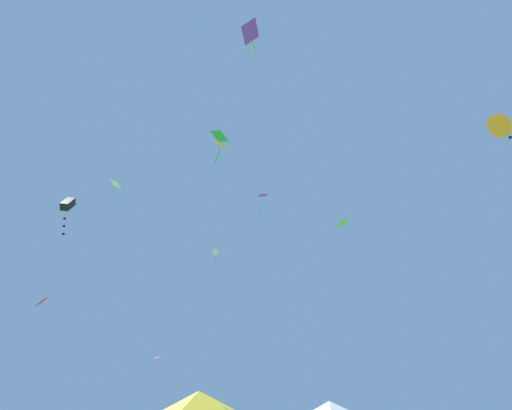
# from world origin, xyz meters

# --- Properties ---
(canopy_tent_yellow) EXTENTS (3.39, 3.39, 3.62)m
(canopy_tent_yellow) POSITION_xyz_m (-4.38, 6.75, 3.08)
(canopy_tent_yellow) COLOR #9E9EA3
(canopy_tent_yellow) RESTS_ON ground
(kite_yellow_delta) EXTENTS (1.09, 1.16, 1.89)m
(kite_yellow_delta) POSITION_xyz_m (-3.85, 5.10, 14.80)
(kite_yellow_delta) COLOR yellow
(kite_magenta_diamond) EXTENTS (1.36, 1.61, 2.93)m
(kite_magenta_diamond) POSITION_xyz_m (-4.54, 26.00, 27.32)
(kite_magenta_diamond) COLOR #D6389E
(kite_purple_diamond) EXTENTS (1.43, 1.44, 2.89)m
(kite_purple_diamond) POSITION_xyz_m (-2.30, 4.50, 24.42)
(kite_purple_diamond) COLOR purple
(kite_orange_delta) EXTENTS (1.06, 1.59, 3.17)m
(kite_orange_delta) POSITION_xyz_m (12.09, 8.71, 17.40)
(kite_orange_delta) COLOR orange
(kite_white_diamond) EXTENTS (0.86, 0.84, 1.45)m
(kite_white_diamond) POSITION_xyz_m (-12.71, 9.75, 17.01)
(kite_white_diamond) COLOR white
(kite_black_box) EXTENTS (0.97, 1.33, 3.21)m
(kite_black_box) POSITION_xyz_m (-16.26, 10.11, 15.91)
(kite_black_box) COLOR black
(kite_lime_diamond) EXTENTS (1.40, 1.19, 0.60)m
(kite_lime_diamond) POSITION_xyz_m (4.73, 29.21, 24.42)
(kite_lime_diamond) COLOR #75D138
(kite_magenta_delta) EXTENTS (1.24, 1.24, 0.41)m
(kite_magenta_delta) POSITION_xyz_m (-14.13, 24.32, 8.74)
(kite_magenta_delta) COLOR #D6389E
(kite_red_diamond) EXTENTS (0.59, 0.59, 0.54)m
(kite_red_diamond) POSITION_xyz_m (-14.42, 8.94, 8.40)
(kite_red_diamond) COLOR red
(kite_white_delta) EXTENTS (0.97, 0.97, 1.79)m
(kite_white_delta) POSITION_xyz_m (-10.62, 27.98, 21.05)
(kite_white_delta) COLOR white
(kite_green_diamond) EXTENTS (1.81, 1.63, 3.13)m
(kite_green_diamond) POSITION_xyz_m (-7.34, 15.71, 27.30)
(kite_green_diamond) COLOR green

